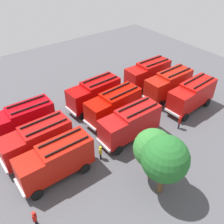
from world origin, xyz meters
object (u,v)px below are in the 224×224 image
(fire_truck_4, at_px, (114,105))
(firefighter_4, at_px, (156,66))
(fire_truck_6, at_px, (192,95))
(fire_truck_7, at_px, (130,123))
(fire_truck_0, at_px, (148,73))
(fire_truck_8, at_px, (56,160))
(firefighter_3, at_px, (35,218))
(traffic_cone_0, at_px, (174,102))
(fire_truck_1, at_px, (94,93))
(fire_truck_2, at_px, (22,120))
(firefighter_0, at_px, (105,83))
(traffic_cone_1, at_px, (127,123))
(fire_truck_5, at_px, (37,141))
(fire_truck_3, at_px, (169,84))
(tree_0, at_px, (153,149))
(firefighter_2, at_px, (180,122))
(tree_1, at_px, (165,159))
(firefighter_1, at_px, (100,152))

(fire_truck_4, relative_size, firefighter_4, 4.20)
(fire_truck_6, distance_m, fire_truck_7, 10.06)
(fire_truck_0, distance_m, fire_truck_8, 19.99)
(fire_truck_8, xyz_separation_m, firefighter_3, (3.68, 3.51, -1.19))
(fire_truck_0, xyz_separation_m, fire_truck_4, (8.98, 3.61, 0.00))
(fire_truck_0, relative_size, traffic_cone_0, 10.35)
(fire_truck_1, distance_m, firefighter_3, 16.96)
(fire_truck_1, distance_m, fire_truck_6, 12.52)
(fire_truck_1, distance_m, fire_truck_8, 11.85)
(fire_truck_2, relative_size, firefighter_0, 3.98)
(fire_truck_8, height_order, traffic_cone_1, fire_truck_8)
(fire_truck_1, relative_size, traffic_cone_1, 12.65)
(fire_truck_1, height_order, fire_truck_5, same)
(fire_truck_4, distance_m, firefighter_0, 7.44)
(fire_truck_3, distance_m, tree_0, 14.77)
(fire_truck_4, relative_size, traffic_cone_0, 10.53)
(fire_truck_1, bearing_deg, firefighter_2, 117.02)
(firefighter_0, xyz_separation_m, tree_1, (6.24, 17.55, 3.16))
(tree_1, bearing_deg, firefighter_3, -19.10)
(fire_truck_1, relative_size, tree_1, 1.18)
(firefighter_0, bearing_deg, traffic_cone_1, -155.09)
(tree_1, bearing_deg, fire_truck_3, -138.76)
(fire_truck_2, bearing_deg, traffic_cone_0, 162.33)
(fire_truck_8, bearing_deg, traffic_cone_0, -175.31)
(fire_truck_3, distance_m, fire_truck_6, 3.72)
(firefighter_4, relative_size, traffic_cone_0, 2.51)
(fire_truck_4, relative_size, firefighter_3, 4.27)
(fire_truck_4, height_order, fire_truck_8, same)
(traffic_cone_0, bearing_deg, fire_truck_5, -5.57)
(fire_truck_0, bearing_deg, fire_truck_3, 91.77)
(traffic_cone_0, bearing_deg, fire_truck_1, -33.01)
(fire_truck_3, height_order, tree_1, tree_1)
(fire_truck_7, height_order, firefighter_3, fire_truck_7)
(firefighter_0, xyz_separation_m, tree_0, (5.83, 15.81, 2.71))
(fire_truck_0, relative_size, fire_truck_2, 1.00)
(traffic_cone_0, bearing_deg, firefighter_1, 9.49)
(fire_truck_0, xyz_separation_m, firefighter_2, (3.79, 9.60, -1.15))
(firefighter_2, relative_size, firefighter_4, 1.02)
(fire_truck_7, relative_size, tree_1, 1.16)
(fire_truck_6, xyz_separation_m, fire_truck_7, (10.06, -0.24, 0.00))
(fire_truck_5, bearing_deg, traffic_cone_1, 170.96)
(fire_truck_5, distance_m, fire_truck_8, 3.51)
(firefighter_2, height_order, tree_0, tree_0)
(fire_truck_7, xyz_separation_m, fire_truck_8, (8.95, 0.08, 0.00))
(fire_truck_0, bearing_deg, fire_truck_6, 93.12)
(fire_truck_5, distance_m, firefighter_4, 24.16)
(tree_0, bearing_deg, firefighter_0, -110.24)
(fire_truck_0, distance_m, fire_truck_4, 9.68)
(traffic_cone_0, distance_m, traffic_cone_1, 7.93)
(fire_truck_6, bearing_deg, fire_truck_3, -89.17)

